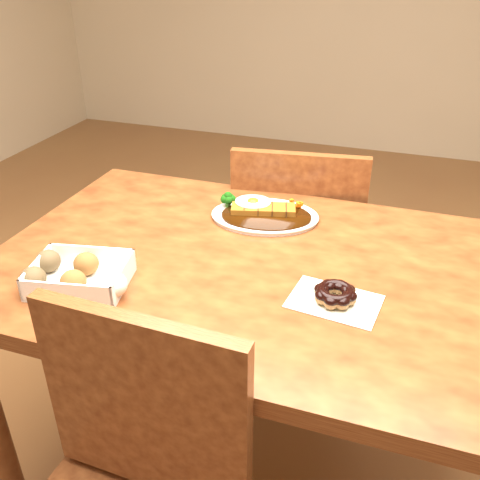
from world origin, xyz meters
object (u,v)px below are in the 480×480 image
(table, at_px, (251,296))
(chair_far, at_px, (298,251))
(katsu_curry_plate, at_px, (263,213))
(pon_de_ring, at_px, (335,295))
(donut_box, at_px, (77,274))

(table, bearing_deg, chair_far, 90.56)
(katsu_curry_plate, height_order, pon_de_ring, katsu_curry_plate)
(table, bearing_deg, pon_de_ring, -24.63)
(table, height_order, chair_far, chair_far)
(table, distance_m, donut_box, 0.41)
(table, distance_m, chair_far, 0.56)
(katsu_curry_plate, bearing_deg, chair_far, 83.98)
(chair_far, bearing_deg, katsu_curry_plate, 76.22)
(chair_far, bearing_deg, table, 82.80)
(donut_box, bearing_deg, chair_far, 67.09)
(katsu_curry_plate, distance_m, pon_de_ring, 0.40)
(chair_far, height_order, katsu_curry_plate, chair_far)
(table, height_order, donut_box, donut_box)
(chair_far, bearing_deg, donut_box, 59.33)
(table, height_order, katsu_curry_plate, katsu_curry_plate)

